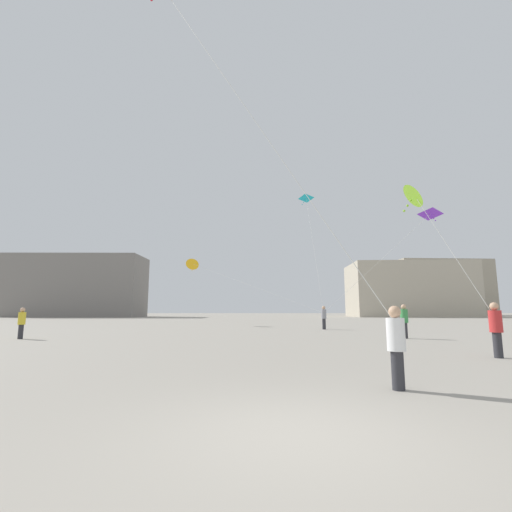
{
  "coord_description": "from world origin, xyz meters",
  "views": [
    {
      "loc": [
        -0.64,
        -4.8,
        1.58
      ],
      "look_at": [
        0.0,
        20.85,
        5.39
      ],
      "focal_mm": 25.28,
      "sensor_mm": 36.0,
      "label": 1
    }
  ],
  "objects_px": {
    "person_in_grey": "(324,316)",
    "building_left_hall": "(78,286)",
    "person_in_green": "(404,320)",
    "kite_amber_diamond": "(193,264)",
    "kite_lime_diamond": "(414,196)",
    "building_centre_hall": "(408,290)",
    "kite_violet_delta": "(429,216)",
    "kite_cyan_delta": "(306,201)",
    "person_in_yellow": "(22,322)",
    "building_right_hall": "(442,288)",
    "person_in_red": "(496,327)",
    "person_in_white": "(396,343)"
  },
  "relations": [
    {
      "from": "person_in_white",
      "to": "building_centre_hall",
      "type": "bearing_deg",
      "value": -172.78
    },
    {
      "from": "person_in_red",
      "to": "building_right_hall",
      "type": "distance_m",
      "value": 97.12
    },
    {
      "from": "person_in_green",
      "to": "building_centre_hall",
      "type": "height_order",
      "value": "building_centre_hall"
    },
    {
      "from": "kite_violet_delta",
      "to": "building_right_hall",
      "type": "relative_size",
      "value": 0.37
    },
    {
      "from": "person_in_yellow",
      "to": "kite_violet_delta",
      "type": "bearing_deg",
      "value": -95.44
    },
    {
      "from": "kite_amber_diamond",
      "to": "kite_violet_delta",
      "type": "distance_m",
      "value": 22.72
    },
    {
      "from": "person_in_grey",
      "to": "building_left_hall",
      "type": "bearing_deg",
      "value": -60.27
    },
    {
      "from": "person_in_red",
      "to": "person_in_green",
      "type": "relative_size",
      "value": 0.98
    },
    {
      "from": "kite_violet_delta",
      "to": "building_left_hall",
      "type": "xyz_separation_m",
      "value": [
        -51.07,
        50.36,
        -2.63
      ]
    },
    {
      "from": "person_in_red",
      "to": "person_in_grey",
      "type": "xyz_separation_m",
      "value": [
        -2.11,
        17.1,
        0.02
      ]
    },
    {
      "from": "person_in_grey",
      "to": "person_in_green",
      "type": "distance_m",
      "value": 9.45
    },
    {
      "from": "kite_lime_diamond",
      "to": "kite_violet_delta",
      "type": "distance_m",
      "value": 16.27
    },
    {
      "from": "person_in_red",
      "to": "kite_violet_delta",
      "type": "distance_m",
      "value": 19.13
    },
    {
      "from": "kite_cyan_delta",
      "to": "building_right_hall",
      "type": "xyz_separation_m",
      "value": [
        47.87,
        63.78,
        -4.56
      ]
    },
    {
      "from": "building_centre_hall",
      "to": "person_in_yellow",
      "type": "bearing_deg",
      "value": -129.01
    },
    {
      "from": "kite_cyan_delta",
      "to": "kite_lime_diamond",
      "type": "distance_m",
      "value": 20.61
    },
    {
      "from": "building_right_hall",
      "to": "kite_violet_delta",
      "type": "bearing_deg",
      "value": -119.23
    },
    {
      "from": "kite_violet_delta",
      "to": "building_right_hall",
      "type": "height_order",
      "value": "building_right_hall"
    },
    {
      "from": "kite_cyan_delta",
      "to": "person_in_red",
      "type": "bearing_deg",
      "value": -83.48
    },
    {
      "from": "person_in_red",
      "to": "building_left_hall",
      "type": "height_order",
      "value": "building_left_hall"
    },
    {
      "from": "person_in_white",
      "to": "building_centre_hall",
      "type": "distance_m",
      "value": 79.06
    },
    {
      "from": "kite_cyan_delta",
      "to": "person_in_green",
      "type": "bearing_deg",
      "value": -78.1
    },
    {
      "from": "kite_lime_diamond",
      "to": "building_left_hall",
      "type": "height_order",
      "value": "building_left_hall"
    },
    {
      "from": "kite_amber_diamond",
      "to": "kite_lime_diamond",
      "type": "distance_m",
      "value": 26.7
    },
    {
      "from": "person_in_red",
      "to": "kite_violet_delta",
      "type": "bearing_deg",
      "value": -178.38
    },
    {
      "from": "person_in_red",
      "to": "kite_violet_delta",
      "type": "relative_size",
      "value": 0.19
    },
    {
      "from": "person_in_white",
      "to": "kite_amber_diamond",
      "type": "xyz_separation_m",
      "value": [
        -8.68,
        30.31,
        5.38
      ]
    },
    {
      "from": "person_in_white",
      "to": "kite_lime_diamond",
      "type": "bearing_deg",
      "value": -178.11
    },
    {
      "from": "kite_amber_diamond",
      "to": "kite_lime_diamond",
      "type": "xyz_separation_m",
      "value": [
        12.53,
        -23.57,
        -0.09
      ]
    },
    {
      "from": "person_in_grey",
      "to": "kite_lime_diamond",
      "type": "xyz_separation_m",
      "value": [
        0.7,
        -14.98,
        5.18
      ]
    },
    {
      "from": "person_in_green",
      "to": "building_left_hall",
      "type": "xyz_separation_m",
      "value": [
        -45.05,
        58.44,
        5.47
      ]
    },
    {
      "from": "person_in_yellow",
      "to": "building_centre_hall",
      "type": "relative_size",
      "value": 0.06
    },
    {
      "from": "person_in_grey",
      "to": "building_left_hall",
      "type": "xyz_separation_m",
      "value": [
        -42.52,
        49.33,
        5.47
      ]
    },
    {
      "from": "building_left_hall",
      "to": "building_right_hall",
      "type": "height_order",
      "value": "building_right_hall"
    },
    {
      "from": "person_in_grey",
      "to": "person_in_red",
      "type": "bearing_deg",
      "value": 86.0
    },
    {
      "from": "kite_amber_diamond",
      "to": "building_right_hall",
      "type": "bearing_deg",
      "value": 45.29
    },
    {
      "from": "kite_lime_diamond",
      "to": "building_centre_hall",
      "type": "distance_m",
      "value": 71.18
    },
    {
      "from": "person_in_green",
      "to": "building_right_hall",
      "type": "relative_size",
      "value": 0.07
    },
    {
      "from": "building_right_hall",
      "to": "kite_lime_diamond",
      "type": "bearing_deg",
      "value": -119.26
    },
    {
      "from": "person_in_red",
      "to": "building_right_hall",
      "type": "height_order",
      "value": "building_right_hall"
    },
    {
      "from": "person_in_white",
      "to": "kite_violet_delta",
      "type": "height_order",
      "value": "kite_violet_delta"
    },
    {
      "from": "person_in_grey",
      "to": "building_right_hall",
      "type": "distance_m",
      "value": 83.62
    },
    {
      "from": "building_centre_hall",
      "to": "building_left_hall",
      "type": "bearing_deg",
      "value": -179.37
    },
    {
      "from": "kite_amber_diamond",
      "to": "building_right_hall",
      "type": "height_order",
      "value": "building_right_hall"
    },
    {
      "from": "person_in_grey",
      "to": "kite_cyan_delta",
      "type": "distance_m",
      "value": 12.03
    },
    {
      "from": "person_in_yellow",
      "to": "kite_lime_diamond",
      "type": "relative_size",
      "value": 0.31
    },
    {
      "from": "person_in_red",
      "to": "kite_lime_diamond",
      "type": "xyz_separation_m",
      "value": [
        -1.41,
        2.12,
        5.2
      ]
    },
    {
      "from": "person_in_red",
      "to": "kite_amber_diamond",
      "type": "distance_m",
      "value": 29.71
    },
    {
      "from": "person_in_white",
      "to": "kite_lime_diamond",
      "type": "xyz_separation_m",
      "value": [
        3.85,
        6.74,
        5.29
      ]
    },
    {
      "from": "kite_amber_diamond",
      "to": "building_centre_hall",
      "type": "xyz_separation_m",
      "value": [
        41.32,
        41.53,
        -0.48
      ]
    }
  ]
}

